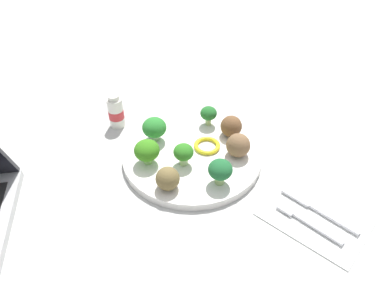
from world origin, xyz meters
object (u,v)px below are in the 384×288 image
meatball_center (168,179)px  yogurt_bottle (116,112)px  meatball_mid_left (238,145)px  fork (306,220)px  plate (192,154)px  pepper_ring_mid_right (207,146)px  knife (316,207)px  broccoli_floret_mid_right (154,128)px  broccoli_floret_near_rim (209,114)px  napkin (314,218)px  broccoli_floret_front_right (220,170)px  meatball_near_rim (231,126)px  broccoli_floret_front_left (147,151)px  broccoli_floret_center (184,153)px

meatball_center → yogurt_bottle: (0.23, -0.06, -0.00)m
meatball_mid_left → fork: meatball_mid_left is taller
plate → pepper_ring_mid_right: (-0.01, -0.03, 0.01)m
knife → broccoli_floret_mid_right: bearing=12.9°
broccoli_floret_mid_right → broccoli_floret_near_rim: size_ratio=1.17×
meatball_mid_left → napkin: 0.19m
knife → broccoli_floret_front_right: bearing=26.6°
plate → meatball_near_rim: (-0.02, -0.10, 0.03)m
broccoli_floret_front_left → broccoli_floret_mid_right: bearing=-53.4°
pepper_ring_mid_right → broccoli_floret_mid_right: bearing=30.8°
broccoli_floret_front_left → pepper_ring_mid_right: broccoli_floret_front_left is taller
broccoli_floret_mid_right → meatball_mid_left: (-0.15, -0.08, -0.01)m
meatball_center → broccoli_floret_front_left: bearing=-13.3°
meatball_near_rim → knife: size_ratio=0.31×
knife → meatball_near_rim: bearing=-11.1°
broccoli_floret_center → broccoli_floret_front_right: broccoli_floret_front_right is taller
meatball_center → knife: size_ratio=0.30×
broccoli_floret_mid_right → napkin: size_ratio=0.30×
broccoli_floret_center → pepper_ring_mid_right: 0.07m
meatball_center → pepper_ring_mid_right: 0.13m
meatball_near_rim → broccoli_floret_near_rim: bearing=5.4°
plate → broccoli_floret_center: size_ratio=6.13×
broccoli_floret_mid_right → napkin: (-0.34, -0.06, -0.04)m
broccoli_floret_front_right → fork: 0.17m
broccoli_floret_near_rim → napkin: bearing=169.1°
fork → yogurt_bottle: bearing=6.7°
broccoli_floret_center → broccoli_floret_mid_right: broccoli_floret_mid_right is taller
meatball_mid_left → napkin: meatball_mid_left is taller
broccoli_floret_mid_right → broccoli_floret_front_left: 0.07m
broccoli_floret_front_left → yogurt_bottle: 0.16m
napkin → meatball_center: bearing=30.8°
broccoli_floret_front_right → knife: bearing=-153.4°
meatball_center → broccoli_floret_center: bearing=-70.1°
knife → broccoli_floret_center: bearing=20.2°
pepper_ring_mid_right → plate: bearing=67.6°
broccoli_floret_mid_right → broccoli_floret_near_rim: 0.12m
broccoli_floret_near_rim → meatball_mid_left: size_ratio=0.92×
meatball_mid_left → knife: 0.18m
broccoli_floret_center → broccoli_floret_front_right: size_ratio=0.89×
broccoli_floret_mid_right → broccoli_floret_front_right: 0.18m
meatball_mid_left → meatball_center: meatball_mid_left is taller
broccoli_floret_front_right → broccoli_floret_near_rim: bearing=-41.4°
broccoli_floret_mid_right → fork: size_ratio=0.43×
broccoli_floret_front_right → meatball_mid_left: bearing=-73.6°
broccoli_floret_front_left → yogurt_bottle: (0.16, -0.04, -0.01)m
plate → broccoli_floret_mid_right: (0.08, 0.03, 0.04)m
broccoli_floret_center → broccoli_floret_near_rim: bearing=-68.5°
yogurt_bottle → knife: bearing=-168.8°
plate → yogurt_bottle: size_ratio=3.54×
broccoli_floret_near_rim → meatball_near_rim: 0.06m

